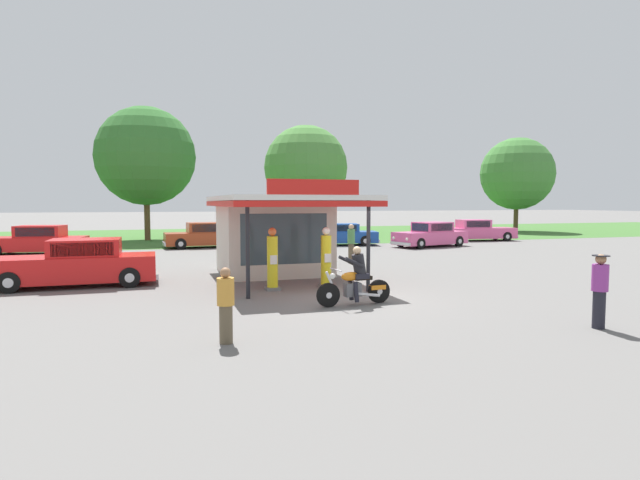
{
  "coord_description": "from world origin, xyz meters",
  "views": [
    {
      "loc": [
        -5.2,
        -13.62,
        2.74
      ],
      "look_at": [
        0.47,
        3.96,
        1.4
      ],
      "focal_mm": 28.8,
      "sensor_mm": 36.0,
      "label": 1
    }
  ],
  "objects_px": {
    "bystander_strolling_foreground": "(600,289)",
    "motorcycle_with_rider": "(355,281)",
    "parked_car_back_row_far_left": "(431,235)",
    "bystander_admiring_sedan": "(226,304)",
    "gas_pump_nearside": "(272,262)",
    "gas_pump_offside": "(326,260)",
    "parked_car_back_row_far_right": "(37,241)",
    "parked_car_back_row_right": "(336,235)",
    "parked_car_back_row_centre_left": "(208,236)",
    "parked_car_back_row_centre": "(478,231)",
    "bystander_standing_back_lot": "(351,242)",
    "featured_classic_sedan": "(77,265)"
  },
  "relations": [
    {
      "from": "bystander_strolling_foreground",
      "to": "motorcycle_with_rider",
      "type": "bearing_deg",
      "value": 135.43
    },
    {
      "from": "parked_car_back_row_far_left",
      "to": "bystander_admiring_sedan",
      "type": "relative_size",
      "value": 3.55
    },
    {
      "from": "gas_pump_nearside",
      "to": "gas_pump_offside",
      "type": "height_order",
      "value": "gas_pump_nearside"
    },
    {
      "from": "parked_car_back_row_far_right",
      "to": "bystander_strolling_foreground",
      "type": "bearing_deg",
      "value": -55.5
    },
    {
      "from": "parked_car_back_row_right",
      "to": "bystander_admiring_sedan",
      "type": "height_order",
      "value": "bystander_admiring_sedan"
    },
    {
      "from": "gas_pump_offside",
      "to": "parked_car_back_row_centre_left",
      "type": "distance_m",
      "value": 16.66
    },
    {
      "from": "parked_car_back_row_far_left",
      "to": "bystander_strolling_foreground",
      "type": "distance_m",
      "value": 21.02
    },
    {
      "from": "gas_pump_nearside",
      "to": "parked_car_back_row_far_right",
      "type": "distance_m",
      "value": 17.87
    },
    {
      "from": "gas_pump_offside",
      "to": "bystander_strolling_foreground",
      "type": "bearing_deg",
      "value": -60.67
    },
    {
      "from": "motorcycle_with_rider",
      "to": "gas_pump_nearside",
      "type": "bearing_deg",
      "value": 118.47
    },
    {
      "from": "gas_pump_nearside",
      "to": "parked_car_back_row_far_right",
      "type": "height_order",
      "value": "gas_pump_nearside"
    },
    {
      "from": "parked_car_back_row_centre",
      "to": "bystander_standing_back_lot",
      "type": "relative_size",
      "value": 3.04
    },
    {
      "from": "bystander_admiring_sedan",
      "to": "motorcycle_with_rider",
      "type": "bearing_deg",
      "value": 35.7
    },
    {
      "from": "parked_car_back_row_centre_left",
      "to": "parked_car_back_row_far_right",
      "type": "bearing_deg",
      "value": -171.38
    },
    {
      "from": "parked_car_back_row_far_left",
      "to": "gas_pump_nearside",
      "type": "bearing_deg",
      "value": -135.5
    },
    {
      "from": "featured_classic_sedan",
      "to": "parked_car_back_row_centre",
      "type": "xyz_separation_m",
      "value": [
        24.81,
        13.44,
        -0.02
      ]
    },
    {
      "from": "featured_classic_sedan",
      "to": "parked_car_back_row_far_left",
      "type": "relative_size",
      "value": 1.0
    },
    {
      "from": "parked_car_back_row_centre_left",
      "to": "gas_pump_nearside",
      "type": "bearing_deg",
      "value": -88.7
    },
    {
      "from": "gas_pump_offside",
      "to": "parked_car_back_row_far_left",
      "type": "distance_m",
      "value": 16.95
    },
    {
      "from": "parked_car_back_row_centre_left",
      "to": "parked_car_back_row_far_right",
      "type": "height_order",
      "value": "parked_car_back_row_centre_left"
    },
    {
      "from": "gas_pump_offside",
      "to": "parked_car_back_row_right",
      "type": "height_order",
      "value": "gas_pump_offside"
    },
    {
      "from": "gas_pump_nearside",
      "to": "parked_car_back_row_far_right",
      "type": "xyz_separation_m",
      "value": [
        -9.5,
        15.13,
        -0.2
      ]
    },
    {
      "from": "bystander_admiring_sedan",
      "to": "bystander_strolling_foreground",
      "type": "bearing_deg",
      "value": -9.3
    },
    {
      "from": "motorcycle_with_rider",
      "to": "parked_car_back_row_right",
      "type": "xyz_separation_m",
      "value": [
        6.06,
        18.55,
        0.0
      ]
    },
    {
      "from": "gas_pump_offside",
      "to": "featured_classic_sedan",
      "type": "distance_m",
      "value": 8.21
    },
    {
      "from": "gas_pump_nearside",
      "to": "bystander_strolling_foreground",
      "type": "bearing_deg",
      "value": -50.82
    },
    {
      "from": "gas_pump_offside",
      "to": "motorcycle_with_rider",
      "type": "bearing_deg",
      "value": -93.15
    },
    {
      "from": "parked_car_back_row_far_right",
      "to": "bystander_strolling_foreground",
      "type": "xyz_separation_m",
      "value": [
        15.21,
        -22.13,
        0.17
      ]
    },
    {
      "from": "parked_car_back_row_centre",
      "to": "bystander_strolling_foreground",
      "type": "height_order",
      "value": "bystander_strolling_foreground"
    },
    {
      "from": "parked_car_back_row_centre",
      "to": "parked_car_back_row_far_right",
      "type": "bearing_deg",
      "value": -177.84
    },
    {
      "from": "parked_car_back_row_centre_left",
      "to": "parked_car_back_row_right",
      "type": "distance_m",
      "value": 8.09
    },
    {
      "from": "gas_pump_nearside",
      "to": "parked_car_back_row_centre_left",
      "type": "height_order",
      "value": "gas_pump_nearside"
    },
    {
      "from": "gas_pump_nearside",
      "to": "motorcycle_with_rider",
      "type": "distance_m",
      "value": 3.38
    },
    {
      "from": "parked_car_back_row_right",
      "to": "motorcycle_with_rider",
      "type": "bearing_deg",
      "value": -108.08
    },
    {
      "from": "parked_car_back_row_centre_left",
      "to": "motorcycle_with_rider",
      "type": "bearing_deg",
      "value": -84.19
    },
    {
      "from": "parked_car_back_row_centre_left",
      "to": "parked_car_back_row_right",
      "type": "relative_size",
      "value": 0.96
    },
    {
      "from": "parked_car_back_row_centre_left",
      "to": "parked_car_back_row_far_left",
      "type": "xyz_separation_m",
      "value": [
        13.33,
        -3.79,
        0.02
      ]
    },
    {
      "from": "featured_classic_sedan",
      "to": "bystander_standing_back_lot",
      "type": "xyz_separation_m",
      "value": [
        10.92,
        3.19,
        0.24
      ]
    },
    {
      "from": "motorcycle_with_rider",
      "to": "bystander_admiring_sedan",
      "type": "distance_m",
      "value": 4.7
    },
    {
      "from": "parked_car_back_row_far_left",
      "to": "featured_classic_sedan",
      "type": "bearing_deg",
      "value": -152.19
    },
    {
      "from": "gas_pump_nearside",
      "to": "bystander_strolling_foreground",
      "type": "distance_m",
      "value": 9.03
    },
    {
      "from": "gas_pump_offside",
      "to": "bystander_strolling_foreground",
      "type": "relative_size",
      "value": 1.2
    },
    {
      "from": "featured_classic_sedan",
      "to": "parked_car_back_row_centre",
      "type": "relative_size",
      "value": 0.97
    },
    {
      "from": "gas_pump_offside",
      "to": "featured_classic_sedan",
      "type": "bearing_deg",
      "value": 160.37
    },
    {
      "from": "gas_pump_offside",
      "to": "bystander_standing_back_lot",
      "type": "distance_m",
      "value": 6.75
    },
    {
      "from": "parked_car_back_row_centre",
      "to": "bystander_standing_back_lot",
      "type": "bearing_deg",
      "value": -143.56
    },
    {
      "from": "parked_car_back_row_far_left",
      "to": "bystander_strolling_foreground",
      "type": "xyz_separation_m",
      "value": [
        -7.25,
        -19.73,
        0.17
      ]
    },
    {
      "from": "parked_car_back_row_right",
      "to": "bystander_strolling_foreground",
      "type": "height_order",
      "value": "bystander_strolling_foreground"
    },
    {
      "from": "bystander_admiring_sedan",
      "to": "bystander_standing_back_lot",
      "type": "relative_size",
      "value": 0.84
    },
    {
      "from": "parked_car_back_row_far_right",
      "to": "bystander_admiring_sedan",
      "type": "distance_m",
      "value": 22.08
    }
  ]
}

